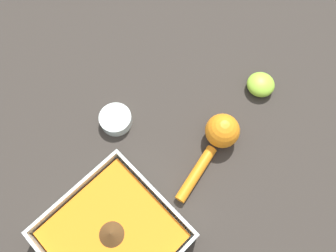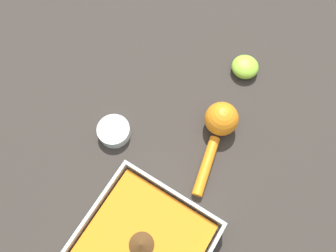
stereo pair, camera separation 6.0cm
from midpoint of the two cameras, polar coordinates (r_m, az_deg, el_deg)
ground_plane at (r=0.65m, az=-7.63°, el=-18.91°), size 4.00×4.00×0.00m
square_dish at (r=0.63m, az=-7.36°, el=-20.25°), size 0.22×0.22×0.06m
spice_bowl at (r=0.69m, az=-11.82°, el=-1.19°), size 0.07×0.07×0.03m
lemon_squeezer at (r=0.67m, az=6.43°, el=-0.18°), size 0.08×0.19×0.07m
lemon_half at (r=0.76m, az=11.26°, el=9.74°), size 0.06×0.06×0.03m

